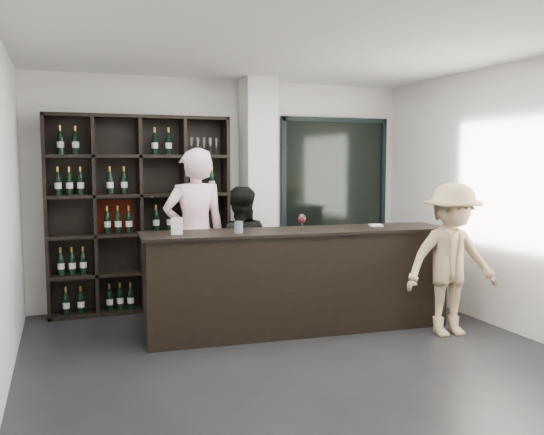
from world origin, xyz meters
name	(u,v)px	position (x,y,z in m)	size (l,w,h in m)	color
floor	(310,368)	(0.00, 0.00, -0.01)	(5.00, 5.50, 0.01)	black
wine_shelf	(140,214)	(-1.15, 2.57, 1.20)	(2.20, 0.35, 2.40)	black
structural_column	(259,192)	(0.35, 2.47, 1.45)	(0.40, 0.40, 2.90)	silver
glass_panel	(334,193)	(1.55, 2.69, 1.40)	(1.60, 0.08, 2.10)	black
tasting_counter	(299,280)	(0.35, 1.10, 0.56)	(3.37, 0.70, 1.11)	black
taster_pink	(195,236)	(-0.63, 1.85, 1.00)	(0.73, 0.48, 2.00)	#FFC8CF
taster_black	(239,252)	(-0.10, 1.85, 0.78)	(0.76, 0.59, 1.55)	black
customer	(451,260)	(1.80, 0.40, 0.81)	(1.05, 0.60, 1.62)	tan
wine_glass	(302,221)	(0.35, 1.03, 1.21)	(0.08, 0.08, 0.20)	white
spit_cup	(239,227)	(-0.34, 1.06, 1.17)	(0.09, 0.09, 0.12)	#A2B1C3
napkin_stack	(376,225)	(1.30, 1.10, 1.12)	(0.13, 0.13, 0.02)	white
card_stand	(177,226)	(-0.97, 1.15, 1.20)	(0.11, 0.06, 0.17)	white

